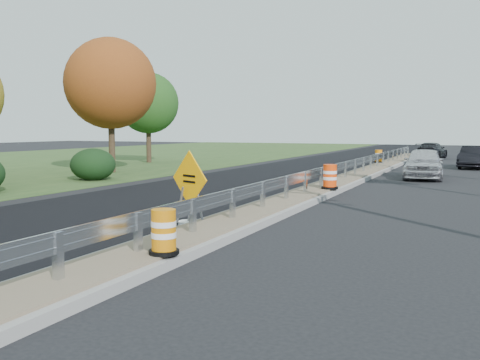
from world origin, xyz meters
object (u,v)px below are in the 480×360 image
at_px(car_dark_far, 432,151).
at_px(car_dark_mid, 474,157).
at_px(car_silver, 424,163).
at_px(caution_sign, 190,208).
at_px(barrel_median_far, 378,156).
at_px(barrel_median_mid, 330,177).
at_px(barrel_median_near, 164,233).

bearing_deg(car_dark_far, car_dark_mid, 115.34).
bearing_deg(car_silver, caution_sign, -107.46).
bearing_deg(barrel_median_far, caution_sign, -90.83).
height_order(caution_sign, barrel_median_mid, caution_sign).
bearing_deg(barrel_median_near, caution_sign, 112.79).
bearing_deg(car_dark_mid, car_silver, -98.23).
bearing_deg(car_dark_mid, caution_sign, -97.93).
height_order(caution_sign, barrel_median_near, caution_sign).
bearing_deg(car_silver, barrel_median_near, -100.93).
bearing_deg(caution_sign, barrel_median_far, 113.69).
height_order(barrel_median_near, car_dark_mid, car_dark_mid).
xyz_separation_m(barrel_median_near, car_silver, (2.48, 19.46, 0.15)).
bearing_deg(barrel_median_mid, car_silver, 73.27).
height_order(barrel_median_near, car_silver, car_silver).
xyz_separation_m(barrel_median_far, car_silver, (3.58, -8.03, 0.13)).
bearing_deg(car_dark_mid, barrel_median_near, -93.38).
relative_size(barrel_median_far, car_silver, 0.19).
relative_size(barrel_median_mid, car_silver, 0.20).
bearing_deg(car_dark_far, caution_sign, 92.52).
relative_size(caution_sign, car_dark_mid, 0.45).
height_order(barrel_median_far, car_silver, car_silver).
bearing_deg(barrel_median_near, car_dark_mid, 80.60).
bearing_deg(barrel_median_near, car_dark_far, 88.04).
height_order(caution_sign, car_silver, caution_sign).
xyz_separation_m(barrel_median_far, car_dark_far, (2.40, 10.45, 0.03)).
bearing_deg(car_dark_far, car_silver, 100.72).
bearing_deg(barrel_median_far, car_dark_mid, 3.98).
height_order(barrel_median_near, barrel_median_far, barrel_median_far).
distance_m(barrel_median_far, car_dark_far, 10.72).
relative_size(barrel_median_mid, barrel_median_far, 1.09).
relative_size(barrel_median_far, car_dark_mid, 0.20).
relative_size(caution_sign, car_silver, 0.43).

